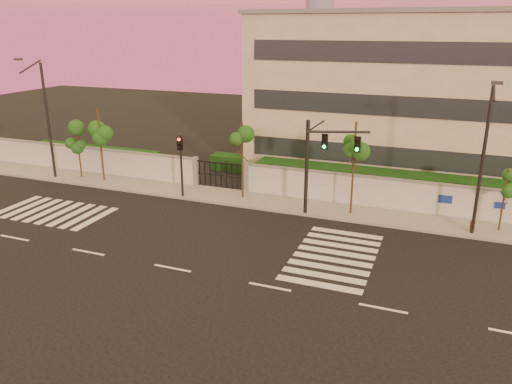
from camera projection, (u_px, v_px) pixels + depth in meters
ground at (173, 268)px, 24.12m from camera, size 120.00×120.00×0.00m
sidewalk at (252, 200)px, 33.38m from camera, size 60.00×3.00×0.15m
perimeter_wall at (262, 180)px, 34.35m from camera, size 60.00×0.36×2.20m
hedge_row at (288, 174)px, 36.49m from camera, size 41.00×4.25×1.80m
institutional_building at (415, 94)px, 38.51m from camera, size 24.40×12.40×12.25m
road_markings at (182, 235)px, 27.98m from camera, size 57.00×7.62×0.02m
street_tree_b at (78, 138)px, 37.31m from camera, size 1.46×1.16×4.31m
street_tree_c at (100, 129)px, 36.18m from camera, size 1.63×1.29×5.45m
street_tree_d at (243, 143)px, 32.53m from camera, size 1.62×1.29×5.23m
street_tree_e at (355, 148)px, 29.49m from camera, size 1.58×1.26×5.84m
street_tree_f at (506, 186)px, 27.46m from camera, size 1.32×1.05×3.71m
traffic_signal_main at (319, 157)px, 29.50m from camera, size 3.68×1.31×5.93m
traffic_signal_secondary at (181, 158)px, 33.07m from camera, size 0.34×0.34×4.40m
streetlight_west at (45, 115)px, 36.55m from camera, size 0.54×2.18×9.07m
streetlight_east at (484, 155)px, 26.30m from camera, size 0.52×2.09×8.67m
fire_hydrant at (472, 226)px, 28.11m from camera, size 0.32×0.31×0.83m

